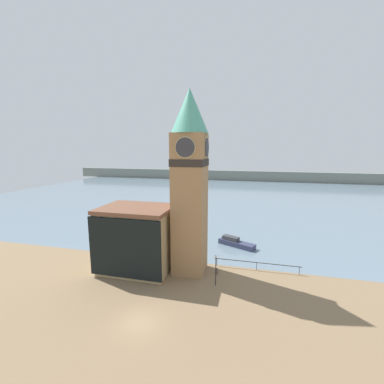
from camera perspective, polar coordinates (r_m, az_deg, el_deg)
name	(u,v)px	position (r m, az deg, el deg)	size (l,w,h in m)	color
ground_plane	(140,322)	(27.85, -11.44, -26.47)	(160.00, 160.00, 0.00)	#846B4C
water	(227,193)	(96.05, 7.69, -0.23)	(160.00, 120.00, 0.00)	slate
far_shoreline	(235,175)	(135.20, 9.59, 3.64)	(180.00, 3.00, 5.00)	gray
pier_railing	(257,263)	(37.19, 14.18, -15.08)	(11.49, 0.08, 1.09)	#333338
clock_tower	(190,179)	(32.69, -0.50, 2.95)	(4.66, 4.66, 23.59)	#9E754C
pier_building	(137,238)	(35.90, -12.17, -10.05)	(9.53, 7.34, 8.70)	tan
boat_near	(236,243)	(44.91, 9.65, -11.05)	(6.45, 4.17, 1.50)	#333856
mooring_bollard_near	(217,271)	(35.45, 5.51, -17.01)	(0.35, 0.35, 0.84)	brown
lamp_post	(216,264)	(31.85, 5.32, -15.68)	(0.32, 0.32, 3.90)	black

